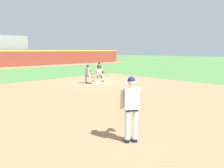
{
  "coord_description": "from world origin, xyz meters",
  "views": [
    {
      "loc": [
        -11.29,
        -13.52,
        2.56
      ],
      "look_at": [
        -4.8,
        -6.78,
        1.11
      ],
      "focal_mm": 35.0,
      "sensor_mm": 36.0,
      "label": 1
    }
  ],
  "objects_px": {
    "first_baseman": "(100,73)",
    "umpire": "(99,70)",
    "first_base_bag": "(97,82)",
    "pitcher": "(131,105)",
    "baserunner": "(88,73)",
    "baseball": "(106,95)"
  },
  "relations": [
    {
      "from": "first_base_bag",
      "to": "baseball",
      "type": "relative_size",
      "value": 5.14
    },
    {
      "from": "first_baseman",
      "to": "umpire",
      "type": "distance_m",
      "value": 2.38
    },
    {
      "from": "pitcher",
      "to": "first_base_bag",
      "type": "bearing_deg",
      "value": 54.77
    },
    {
      "from": "baseball",
      "to": "baserunner",
      "type": "distance_m",
      "value": 4.92
    },
    {
      "from": "pitcher",
      "to": "baserunner",
      "type": "height_order",
      "value": "pitcher"
    },
    {
      "from": "pitcher",
      "to": "umpire",
      "type": "height_order",
      "value": "pitcher"
    },
    {
      "from": "baseball",
      "to": "pitcher",
      "type": "xyz_separation_m",
      "value": [
        -3.7,
        -5.15,
        1.02
      ]
    },
    {
      "from": "first_base_bag",
      "to": "umpire",
      "type": "distance_m",
      "value": 2.76
    },
    {
      "from": "first_base_bag",
      "to": "pitcher",
      "type": "bearing_deg",
      "value": -125.23
    },
    {
      "from": "baseball",
      "to": "pitcher",
      "type": "distance_m",
      "value": 6.42
    },
    {
      "from": "first_base_bag",
      "to": "baserunner",
      "type": "relative_size",
      "value": 0.26
    },
    {
      "from": "baseball",
      "to": "first_baseman",
      "type": "xyz_separation_m",
      "value": [
        3.47,
        4.56,
        0.69
      ]
    },
    {
      "from": "pitcher",
      "to": "baserunner",
      "type": "bearing_deg",
      "value": 58.56
    },
    {
      "from": "first_baseman",
      "to": "baserunner",
      "type": "distance_m",
      "value": 1.37
    },
    {
      "from": "first_base_bag",
      "to": "pitcher",
      "type": "distance_m",
      "value": 11.87
    },
    {
      "from": "first_baseman",
      "to": "baseball",
      "type": "bearing_deg",
      "value": -127.3
    },
    {
      "from": "first_baseman",
      "to": "baserunner",
      "type": "height_order",
      "value": "baserunner"
    },
    {
      "from": "first_baseman",
      "to": "umpire",
      "type": "relative_size",
      "value": 0.92
    },
    {
      "from": "baserunner",
      "to": "umpire",
      "type": "relative_size",
      "value": 1.0
    },
    {
      "from": "first_baseman",
      "to": "baserunner",
      "type": "relative_size",
      "value": 0.92
    },
    {
      "from": "baserunner",
      "to": "umpire",
      "type": "distance_m",
      "value": 3.51
    },
    {
      "from": "pitcher",
      "to": "first_baseman",
      "type": "bearing_deg",
      "value": 53.53
    }
  ]
}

